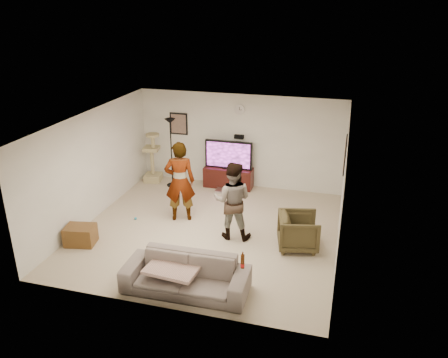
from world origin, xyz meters
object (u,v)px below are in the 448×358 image
(cat_tree, at_px, (152,157))
(beer_bottle, at_px, (243,261))
(person_right, at_px, (232,201))
(sofa, at_px, (186,275))
(floor_lamp, at_px, (171,153))
(armchair, at_px, (298,231))
(tv, at_px, (229,155))
(side_table, at_px, (81,235))
(person_left, at_px, (180,181))
(tv_stand, at_px, (228,177))

(cat_tree, height_order, beer_bottle, cat_tree)
(cat_tree, relative_size, person_right, 0.83)
(sofa, bearing_deg, floor_lamp, 113.22)
(cat_tree, height_order, armchair, cat_tree)
(tv, distance_m, sofa, 4.77)
(tv, relative_size, cat_tree, 0.91)
(armchair, xyz_separation_m, side_table, (-4.37, -1.08, -0.17))
(tv, distance_m, beer_bottle, 4.94)
(sofa, distance_m, armchair, 2.63)
(person_right, relative_size, beer_bottle, 6.76)
(cat_tree, relative_size, person_left, 0.75)
(sofa, bearing_deg, tv, 94.85)
(cat_tree, xyz_separation_m, side_table, (-0.02, -3.62, -0.50))
(cat_tree, height_order, sofa, cat_tree)
(person_right, bearing_deg, beer_bottle, 103.49)
(tv, xyz_separation_m, person_right, (0.79, -2.62, -0.08))
(floor_lamp, height_order, person_right, floor_lamp)
(sofa, height_order, beer_bottle, beer_bottle)
(person_left, xyz_separation_m, side_table, (-1.60, -1.64, -0.73))
(floor_lamp, height_order, beer_bottle, floor_lamp)
(tv, distance_m, cat_tree, 2.16)
(cat_tree, bearing_deg, tv, 4.17)
(person_left, distance_m, armchair, 2.88)
(tv, bearing_deg, cat_tree, -175.83)
(floor_lamp, xyz_separation_m, cat_tree, (-0.65, 0.16, -0.23))
(person_left, bearing_deg, beer_bottle, 109.38)
(floor_lamp, xyz_separation_m, beer_bottle, (3.00, -4.39, -0.17))
(person_right, distance_m, armchair, 1.49)
(tv_stand, relative_size, cat_tree, 0.94)
(floor_lamp, bearing_deg, beer_bottle, -55.63)
(tv_stand, bearing_deg, person_left, -104.79)
(person_left, relative_size, person_right, 1.11)
(tv_stand, relative_size, beer_bottle, 5.24)
(cat_tree, xyz_separation_m, person_left, (1.58, -1.98, 0.24))
(tv_stand, height_order, beer_bottle, beer_bottle)
(tv, relative_size, armchair, 1.58)
(beer_bottle, xyz_separation_m, armchair, (0.69, 2.01, -0.40))
(sofa, relative_size, side_table, 3.65)
(cat_tree, relative_size, sofa, 0.64)
(tv_stand, relative_size, armchair, 1.63)
(cat_tree, relative_size, side_table, 2.34)
(tv_stand, relative_size, person_right, 0.77)
(tv, xyz_separation_m, person_left, (-0.56, -2.13, 0.01))
(tv, relative_size, beer_bottle, 5.10)
(person_left, relative_size, armchair, 2.32)
(tv_stand, relative_size, person_left, 0.70)
(floor_lamp, height_order, sofa, floor_lamp)
(tv, distance_m, side_table, 4.41)
(tv, height_order, armchair, tv)
(person_left, height_order, person_right, person_left)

